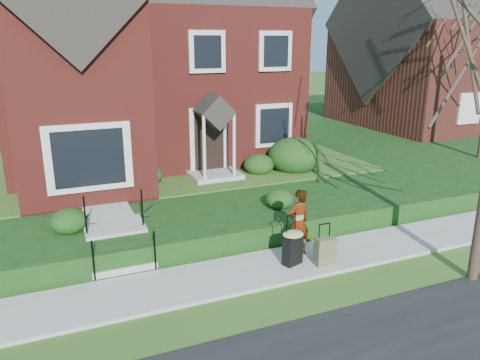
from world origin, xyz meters
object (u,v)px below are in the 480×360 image
suitcase_black (293,245)px  suitcase_olive (325,251)px  front_steps (118,240)px  woman (299,223)px

suitcase_black → suitcase_olive: (0.66, -0.31, -0.13)m
front_steps → suitcase_olive: front_steps is taller
front_steps → suitcase_olive: (4.21, -2.26, -0.07)m
woman → suitcase_olive: size_ratio=1.66×
front_steps → suitcase_black: 4.06m
woman → suitcase_olive: (0.30, -0.69, -0.48)m
front_steps → woman: (3.91, -1.56, 0.41)m
suitcase_black → suitcase_olive: suitcase_black is taller
front_steps → suitcase_black: size_ratio=1.72×
front_steps → suitcase_black: (3.56, -1.95, 0.06)m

